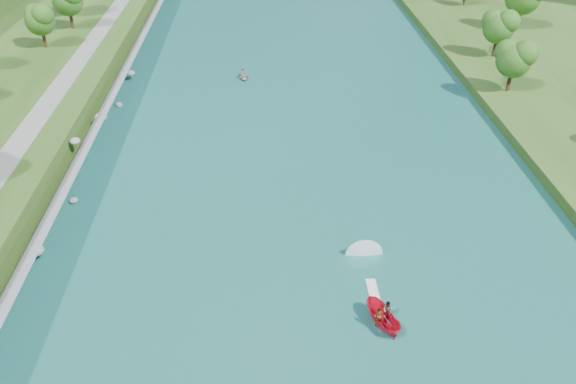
{
  "coord_description": "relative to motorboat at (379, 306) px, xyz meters",
  "views": [
    {
      "loc": [
        -4.2,
        -29.95,
        34.93
      ],
      "look_at": [
        -1.74,
        18.62,
        2.5
      ],
      "focal_mm": 35.0,
      "sensor_mm": 36.0,
      "label": 1
    }
  ],
  "objects": [
    {
      "name": "ground",
      "position": [
        -5.18,
        -3.46,
        -0.83
      ],
      "size": [
        260.0,
        260.0,
        0.0
      ],
      "primitive_type": "plane",
      "color": "#2D5119",
      "rests_on": "ground"
    },
    {
      "name": "river_water",
      "position": [
        -5.18,
        16.54,
        -0.78
      ],
      "size": [
        55.0,
        240.0,
        0.1
      ],
      "primitive_type": "cube",
      "color": "#185A5B",
      "rests_on": "ground"
    },
    {
      "name": "riprap_bank",
      "position": [
        -31.04,
        15.67,
        0.97
      ],
      "size": [
        3.84,
        236.0,
        4.26
      ],
      "color": "slate",
      "rests_on": "ground"
    },
    {
      "name": "motorboat",
      "position": [
        0.0,
        0.0,
        0.0
      ],
      "size": [
        3.6,
        19.09,
        2.23
      ],
      "rotation": [
        0.0,
        0.0,
        3.53
      ],
      "color": "red",
      "rests_on": "river_water"
    },
    {
      "name": "raft",
      "position": [
        -12.27,
        51.99,
        -0.35
      ],
      "size": [
        2.65,
        3.28,
        1.7
      ],
      "rotation": [
        0.0,
        0.0,
        0.21
      ],
      "color": "gray",
      "rests_on": "river_water"
    }
  ]
}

